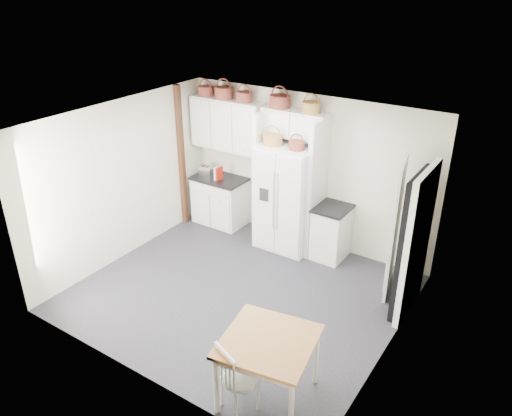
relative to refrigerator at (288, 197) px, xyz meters
The scene contains 29 objects.
floor 1.88m from the refrigerator, 84.78° to the right, with size 4.50×4.50×0.00m, color black.
ceiling 2.36m from the refrigerator, 84.78° to the right, with size 4.50×4.50×0.00m, color white.
wall_back 0.55m from the refrigerator, 67.21° to the left, with size 4.50×4.50×0.00m, color beige.
wall_left 2.70m from the refrigerator, 141.96° to the right, with size 4.00×4.00×0.00m, color beige.
wall_right 2.93m from the refrigerator, 34.39° to the right, with size 4.00×4.00×0.00m, color beige.
refrigerator is the anchor object (origin of this frame).
base_cab_left 1.55m from the refrigerator, behind, with size 0.94×0.59×0.87m, color silver.
base_cab_right 0.94m from the refrigerator, ahead, with size 0.50×0.60×0.87m, color silver.
dining_table 3.50m from the refrigerator, 63.28° to the right, with size 0.97×0.97×0.81m, color olive.
windsor_chair 3.70m from the refrigerator, 67.81° to the right, with size 0.41×0.38×0.85m, color silver.
counter_left 1.48m from the refrigerator, behind, with size 0.98×0.63×0.04m, color black.
counter_right 0.81m from the refrigerator, ahead, with size 0.54×0.64×0.04m, color black.
toaster 1.78m from the refrigerator, behind, with size 0.24×0.14×0.17m, color silver.
cookbook_red 1.42m from the refrigerator, behind, with size 0.03×0.16×0.24m, color #A11A0B.
cookbook_cream 1.46m from the refrigerator, behind, with size 0.03×0.16×0.24m, color beige.
basket_upper_a 2.38m from the refrigerator, behind, with size 0.29×0.29×0.16m, color #531D17.
basket_upper_b 2.10m from the refrigerator, behind, with size 0.33×0.33×0.20m, color #531D17.
basket_upper_c 1.83m from the refrigerator, 169.35° to the left, with size 0.29×0.29×0.17m, color #531D17.
basket_bridge_a 1.58m from the refrigerator, 148.39° to the left, with size 0.35×0.35×0.19m, color #531D17.
basket_bridge_b 1.56m from the refrigerator, 35.35° to the left, with size 0.29×0.29×0.17m, color brown.
basket_fridge_a 1.03m from the refrigerator, 157.91° to the right, with size 0.32×0.32×0.17m, color brown.
basket_fridge_b 1.00m from the refrigerator, 27.90° to the right, with size 0.26×0.26×0.14m, color #531D17.
upper_cabinet 1.69m from the refrigerator, behind, with size 1.40×0.34×0.90m, color silver.
bridge_cabinet 1.23m from the refrigerator, 90.00° to the left, with size 1.12×0.34×0.45m, color silver.
fridge_panel_left 0.57m from the refrigerator, behind, with size 0.08×0.60×2.30m, color silver.
fridge_panel_right 0.57m from the refrigerator, ahead, with size 0.08×0.60×2.30m, color silver.
trim_post 2.11m from the refrigerator, behind, with size 0.09×0.09×2.60m, color #3F2515.
doorway_void 2.40m from the refrigerator, 15.55° to the right, with size 0.18×0.85×2.05m, color black.
door_slab 1.98m from the refrigerator, ahead, with size 0.80×0.04×2.05m, color white.
Camera 1 is at (3.58, -5.00, 4.38)m, focal length 35.00 mm.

